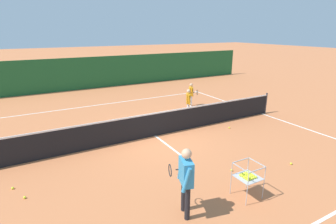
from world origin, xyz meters
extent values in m
plane|color=#C67042|center=(0.00, 0.00, 0.00)|extent=(120.00, 120.00, 0.00)
cube|color=white|center=(0.00, 5.64, 0.00)|extent=(12.05, 0.08, 0.01)
cube|color=white|center=(6.03, 0.00, 0.00)|extent=(0.08, 11.86, 0.01)
cube|color=white|center=(0.00, 0.00, 0.00)|extent=(0.08, 5.34, 0.01)
cylinder|color=#333338|center=(6.25, 0.00, 0.53)|extent=(0.08, 0.08, 1.05)
cube|color=black|center=(0.00, 0.00, 0.46)|extent=(12.43, 0.02, 0.92)
cube|color=white|center=(0.00, 0.00, 0.95)|extent=(12.43, 0.03, 0.06)
cylinder|color=black|center=(-1.55, -4.72, 0.41)|extent=(0.12, 0.12, 0.82)
cylinder|color=black|center=(-1.45, -4.42, 0.41)|extent=(0.12, 0.12, 0.82)
cube|color=#338CBF|center=(-1.50, -4.57, 1.11)|extent=(0.36, 0.53, 0.57)
sphere|color=#DBAD84|center=(-1.50, -4.57, 1.54)|extent=(0.23, 0.23, 0.23)
cylinder|color=#338CBF|center=(-1.65, -4.82, 1.07)|extent=(0.24, 0.15, 0.56)
cylinder|color=#338CBF|center=(-1.45, -4.29, 1.06)|extent=(0.19, 0.13, 0.56)
torus|color=#262628|center=(-1.70, -4.21, 1.02)|extent=(0.11, 0.29, 0.29)
cylinder|color=black|center=(-1.47, -4.29, 1.02)|extent=(0.22, 0.09, 0.03)
cylinder|color=silver|center=(2.60, 1.59, 0.33)|extent=(0.10, 0.10, 0.67)
cylinder|color=silver|center=(2.48, 1.36, 0.33)|extent=(0.10, 0.10, 0.67)
cube|color=orange|center=(2.54, 1.47, 0.90)|extent=(0.36, 0.44, 0.47)
sphere|color=#DBAD84|center=(2.54, 1.47, 1.26)|extent=(0.18, 0.18, 0.18)
cylinder|color=orange|center=(2.70, 1.65, 0.87)|extent=(0.19, 0.15, 0.46)
cylinder|color=orange|center=(2.46, 1.26, 0.87)|extent=(0.16, 0.13, 0.46)
cylinder|color=silver|center=(3.69, 3.00, 0.32)|extent=(0.09, 0.09, 0.64)
cylinder|color=silver|center=(3.59, 2.78, 0.32)|extent=(0.09, 0.09, 0.64)
cube|color=orange|center=(3.64, 2.89, 0.86)|extent=(0.31, 0.42, 0.45)
sphere|color=#DBAD84|center=(3.64, 2.89, 1.20)|extent=(0.18, 0.18, 0.18)
cylinder|color=orange|center=(3.78, 3.06, 0.83)|extent=(0.19, 0.13, 0.44)
cylinder|color=orange|center=(3.58, 2.67, 0.83)|extent=(0.15, 0.12, 0.44)
torus|color=#262628|center=(3.82, 2.57, 0.83)|extent=(0.14, 0.28, 0.29)
cylinder|color=black|center=(3.60, 2.66, 0.83)|extent=(0.21, 0.11, 0.03)
cylinder|color=#B7B7BC|center=(-0.04, -4.45, 0.45)|extent=(0.02, 0.02, 0.89)
cylinder|color=#B7B7BC|center=(0.52, -4.45, 0.45)|extent=(0.02, 0.02, 0.89)
cylinder|color=#B7B7BC|center=(-0.04, -5.01, 0.45)|extent=(0.02, 0.02, 0.89)
cylinder|color=#B7B7BC|center=(0.52, -5.01, 0.45)|extent=(0.02, 0.02, 0.89)
cube|color=#B7B7BC|center=(0.24, -4.73, 0.55)|extent=(0.56, 0.56, 0.01)
cube|color=#B7B7BC|center=(0.24, -4.45, 0.89)|extent=(0.56, 0.02, 0.02)
cube|color=#B7B7BC|center=(0.24, -5.01, 0.89)|extent=(0.56, 0.02, 0.02)
cube|color=#B7B7BC|center=(-0.04, -4.73, 0.89)|extent=(0.02, 0.56, 0.02)
cube|color=#B7B7BC|center=(0.52, -4.73, 0.89)|extent=(0.02, 0.56, 0.02)
sphere|color=yellow|center=(0.11, -4.87, 0.58)|extent=(0.07, 0.07, 0.07)
sphere|color=yellow|center=(0.11, -4.80, 0.58)|extent=(0.07, 0.07, 0.07)
sphere|color=yellow|center=(0.11, -4.74, 0.58)|extent=(0.07, 0.07, 0.07)
sphere|color=yellow|center=(0.12, -4.66, 0.58)|extent=(0.07, 0.07, 0.07)
sphere|color=yellow|center=(0.11, -4.61, 0.58)|extent=(0.07, 0.07, 0.07)
sphere|color=yellow|center=(0.18, -4.87, 0.58)|extent=(0.07, 0.07, 0.07)
sphere|color=yellow|center=(0.18, -4.80, 0.58)|extent=(0.07, 0.07, 0.07)
sphere|color=yellow|center=(0.17, -4.73, 0.58)|extent=(0.07, 0.07, 0.07)
sphere|color=yellow|center=(0.18, -4.67, 0.59)|extent=(0.07, 0.07, 0.07)
sphere|color=yellow|center=(0.18, -4.61, 0.59)|extent=(0.07, 0.07, 0.07)
sphere|color=yellow|center=(0.24, -4.87, 0.58)|extent=(0.07, 0.07, 0.07)
sphere|color=yellow|center=(0.24, -4.79, 0.58)|extent=(0.07, 0.07, 0.07)
sphere|color=yellow|center=(0.25, -4.73, 0.58)|extent=(0.07, 0.07, 0.07)
sphere|color=yellow|center=(0.24, -4.67, 0.59)|extent=(0.07, 0.07, 0.07)
sphere|color=yellow|center=(0.24, -4.61, 0.58)|extent=(0.07, 0.07, 0.07)
sphere|color=yellow|center=(0.31, -4.86, 0.58)|extent=(0.07, 0.07, 0.07)
sphere|color=yellow|center=(0.30, -4.79, 0.58)|extent=(0.07, 0.07, 0.07)
sphere|color=yellow|center=(0.30, -4.74, 0.59)|extent=(0.07, 0.07, 0.07)
sphere|color=yellow|center=(0.30, -4.67, 0.58)|extent=(0.07, 0.07, 0.07)
sphere|color=yellow|center=(0.30, -4.60, 0.58)|extent=(0.07, 0.07, 0.07)
sphere|color=yellow|center=(0.37, -4.87, 0.58)|extent=(0.07, 0.07, 0.07)
sphere|color=yellow|center=(0.36, -4.80, 0.58)|extent=(0.07, 0.07, 0.07)
sphere|color=yellow|center=(0.37, -4.74, 0.58)|extent=(0.07, 0.07, 0.07)
sphere|color=yellow|center=(0.37, -4.67, 0.59)|extent=(0.07, 0.07, 0.07)
sphere|color=yellow|center=(0.37, -4.60, 0.59)|extent=(0.07, 0.07, 0.07)
sphere|color=yellow|center=(0.11, -4.86, 0.64)|extent=(0.07, 0.07, 0.07)
sphere|color=yellow|center=(0.11, -4.80, 0.64)|extent=(0.07, 0.07, 0.07)
sphere|color=yellow|center=(2.70, -4.21, 0.03)|extent=(0.07, 0.07, 0.07)
sphere|color=yellow|center=(-4.98, -1.48, 0.03)|extent=(0.07, 0.07, 0.07)
sphere|color=yellow|center=(-4.72, -2.10, 0.03)|extent=(0.07, 0.07, 0.07)
sphere|color=yellow|center=(3.17, -0.81, 0.03)|extent=(0.07, 0.07, 0.07)
sphere|color=yellow|center=(0.78, -3.61, 0.03)|extent=(0.07, 0.07, 0.07)
cube|color=#1E5B2D|center=(0.00, 10.29, 1.12)|extent=(26.52, 0.08, 2.24)
camera|label=1|loc=(-4.34, -8.87, 4.08)|focal=28.33mm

